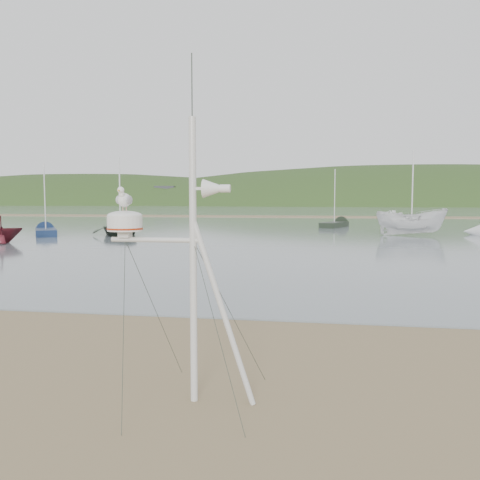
% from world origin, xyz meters
% --- Properties ---
extents(ground, '(560.00, 560.00, 0.00)m').
position_xyz_m(ground, '(0.00, 0.00, 0.00)').
color(ground, '#796446').
rests_on(ground, ground).
extents(water, '(560.00, 256.00, 0.04)m').
position_xyz_m(water, '(0.00, 132.00, 0.02)').
color(water, slate).
rests_on(water, ground).
extents(sandbar, '(560.00, 7.00, 0.07)m').
position_xyz_m(sandbar, '(0.00, 70.00, 0.07)').
color(sandbar, '#796446').
rests_on(sandbar, water).
extents(hill_ridge, '(620.00, 180.00, 80.00)m').
position_xyz_m(hill_ridge, '(18.52, 235.00, -19.70)').
color(hill_ridge, '#243C18').
rests_on(hill_ridge, ground).
extents(far_cottages, '(294.40, 6.30, 8.00)m').
position_xyz_m(far_cottages, '(3.00, 196.00, 4.00)').
color(far_cottages, silver).
rests_on(far_cottages, ground).
extents(mast_rig, '(2.08, 2.22, 4.70)m').
position_xyz_m(mast_rig, '(1.61, -0.74, 1.14)').
color(mast_rig, silver).
rests_on(mast_rig, ground).
extents(boat_dark, '(3.18, 2.90, 4.68)m').
position_xyz_m(boat_dark, '(-11.54, 28.17, 2.38)').
color(boat_dark, black).
rests_on(boat_dark, water).
extents(boat_white, '(2.18, 2.13, 5.24)m').
position_xyz_m(boat_white, '(9.79, 32.23, 2.66)').
color(boat_white, silver).
rests_on(boat_white, water).
extents(sailboat_blue_near, '(4.30, 5.72, 5.86)m').
position_xyz_m(sailboat_blue_near, '(-18.00, 28.88, 0.30)').
color(sailboat_blue_near, '#132445').
rests_on(sailboat_blue_near, ground).
extents(sailboat_dark_mid, '(3.42, 6.20, 6.05)m').
position_xyz_m(sailboat_dark_mid, '(4.77, 43.74, 0.30)').
color(sailboat_dark_mid, black).
rests_on(sailboat_dark_mid, ground).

